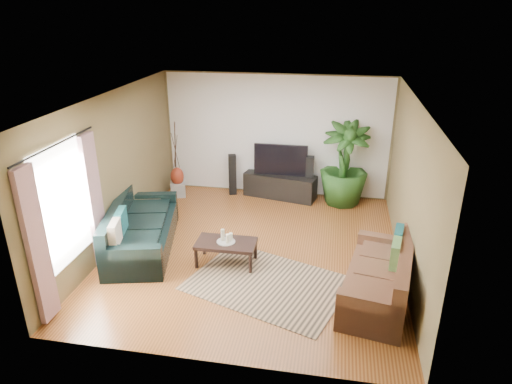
% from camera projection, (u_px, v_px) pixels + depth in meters
% --- Properties ---
extents(floor, '(5.50, 5.50, 0.00)m').
position_uv_depth(floor, '(254.00, 251.00, 8.09)').
color(floor, brown).
rests_on(floor, ground).
extents(ceiling, '(5.50, 5.50, 0.00)m').
position_uv_depth(ceiling, '(254.00, 99.00, 7.05)').
color(ceiling, white).
rests_on(ceiling, ground).
extents(wall_back, '(5.00, 0.00, 5.00)m').
position_uv_depth(wall_back, '(276.00, 136.00, 10.07)').
color(wall_back, brown).
rests_on(wall_back, ground).
extents(wall_front, '(5.00, 0.00, 5.00)m').
position_uv_depth(wall_front, '(209.00, 268.00, 5.07)').
color(wall_front, brown).
rests_on(wall_front, ground).
extents(wall_left, '(0.00, 5.50, 5.50)m').
position_uv_depth(wall_left, '(114.00, 171.00, 7.98)').
color(wall_left, brown).
rests_on(wall_left, ground).
extents(wall_right, '(0.00, 5.50, 5.50)m').
position_uv_depth(wall_right, '(410.00, 190.00, 7.16)').
color(wall_right, brown).
rests_on(wall_right, ground).
extents(backwall_panel, '(4.90, 0.00, 4.90)m').
position_uv_depth(backwall_panel, '(276.00, 136.00, 10.06)').
color(backwall_panel, white).
rests_on(backwall_panel, ground).
extents(window_pane, '(0.00, 1.80, 1.80)m').
position_uv_depth(window_pane, '(63.00, 205.00, 6.50)').
color(window_pane, white).
rests_on(window_pane, ground).
extents(curtain_near, '(0.08, 0.35, 2.20)m').
position_uv_depth(curtain_near, '(37.00, 247.00, 5.91)').
color(curtain_near, gray).
rests_on(curtain_near, ground).
extents(curtain_far, '(0.08, 0.35, 2.20)m').
position_uv_depth(curtain_far, '(95.00, 201.00, 7.27)').
color(curtain_far, gray).
rests_on(curtain_far, ground).
extents(curtain_rod, '(0.03, 1.90, 0.03)m').
position_uv_depth(curtain_rod, '(55.00, 145.00, 6.15)').
color(curtain_rod, black).
rests_on(curtain_rod, ground).
extents(sofa_left, '(1.49, 2.47, 0.85)m').
position_uv_depth(sofa_left, '(142.00, 226.00, 8.06)').
color(sofa_left, black).
rests_on(sofa_left, floor).
extents(sofa_right, '(1.21, 2.06, 0.85)m').
position_uv_depth(sofa_right, '(378.00, 273.00, 6.64)').
color(sofa_right, brown).
rests_on(sofa_right, floor).
extents(area_rug, '(2.76, 2.34, 0.01)m').
position_uv_depth(area_rug, '(267.00, 284.00, 7.14)').
color(area_rug, tan).
rests_on(area_rug, floor).
extents(coffee_table, '(0.99, 0.55, 0.41)m').
position_uv_depth(coffee_table, '(226.00, 253.00, 7.63)').
color(coffee_table, black).
rests_on(coffee_table, floor).
extents(candle_tray, '(0.31, 0.31, 0.01)m').
position_uv_depth(candle_tray, '(226.00, 242.00, 7.55)').
color(candle_tray, gray).
rests_on(candle_tray, coffee_table).
extents(candle_tall, '(0.06, 0.06, 0.20)m').
position_uv_depth(candle_tall, '(223.00, 235.00, 7.55)').
color(candle_tall, beige).
rests_on(candle_tall, candle_tray).
extents(candle_mid, '(0.06, 0.06, 0.15)m').
position_uv_depth(candle_mid, '(228.00, 238.00, 7.48)').
color(candle_mid, beige).
rests_on(candle_mid, candle_tray).
extents(candle_short, '(0.06, 0.06, 0.13)m').
position_uv_depth(candle_short, '(231.00, 237.00, 7.57)').
color(candle_short, beige).
rests_on(candle_short, candle_tray).
extents(tv_stand, '(1.67, 0.80, 0.53)m').
position_uv_depth(tv_stand, '(280.00, 186.00, 10.23)').
color(tv_stand, black).
rests_on(tv_stand, floor).
extents(television, '(1.17, 0.06, 0.69)m').
position_uv_depth(television, '(281.00, 160.00, 10.00)').
color(television, black).
rests_on(television, tv_stand).
extents(speaker_left, '(0.21, 0.23, 0.93)m').
position_uv_depth(speaker_left, '(232.00, 175.00, 10.34)').
color(speaker_left, black).
rests_on(speaker_left, floor).
extents(speaker_right, '(0.19, 0.21, 0.99)m').
position_uv_depth(speaker_right, '(309.00, 178.00, 10.04)').
color(speaker_right, black).
rests_on(speaker_right, floor).
extents(potted_plant, '(1.02, 1.02, 1.80)m').
position_uv_depth(potted_plant, '(344.00, 164.00, 9.69)').
color(potted_plant, '#1D4416').
rests_on(potted_plant, floor).
extents(plant_pot, '(0.33, 0.33, 0.26)m').
position_uv_depth(plant_pot, '(342.00, 197.00, 9.98)').
color(plant_pot, black).
rests_on(plant_pot, floor).
extents(pedestal, '(0.41, 0.41, 0.32)m').
position_uv_depth(pedestal, '(178.00, 189.00, 10.34)').
color(pedestal, gray).
rests_on(pedestal, floor).
extents(vase, '(0.29, 0.29, 0.41)m').
position_uv_depth(vase, '(177.00, 176.00, 10.22)').
color(vase, maroon).
rests_on(vase, pedestal).
extents(side_table, '(0.50, 0.50, 0.52)m').
position_uv_depth(side_table, '(148.00, 213.00, 8.95)').
color(side_table, brown).
rests_on(side_table, floor).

